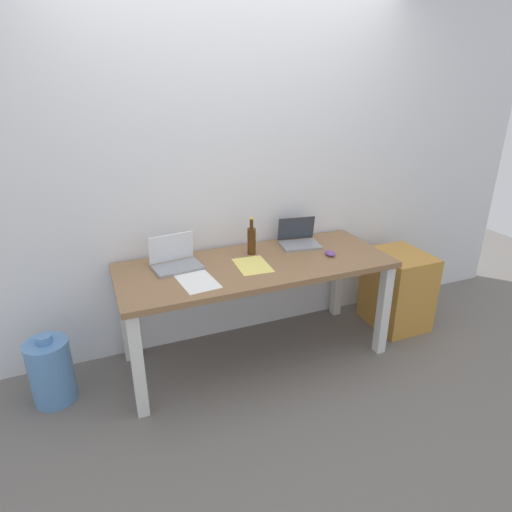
% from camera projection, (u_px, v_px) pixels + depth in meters
% --- Properties ---
extents(ground_plane, '(8.00, 8.00, 0.00)m').
position_uv_depth(ground_plane, '(256.00, 354.00, 3.22)').
color(ground_plane, slate).
extents(back_wall, '(5.20, 0.08, 2.60)m').
position_uv_depth(back_wall, '(233.00, 169.00, 3.09)').
color(back_wall, white).
rests_on(back_wall, ground).
extents(desk, '(1.86, 0.73, 0.74)m').
position_uv_depth(desk, '(256.00, 275.00, 2.97)').
color(desk, olive).
rests_on(desk, ground).
extents(laptop_left, '(0.33, 0.25, 0.21)m').
position_uv_depth(laptop_left, '(175.00, 260.00, 2.86)').
color(laptop_left, gray).
rests_on(laptop_left, desk).
extents(laptop_right, '(0.31, 0.27, 0.20)m').
position_uv_depth(laptop_right, '(299.00, 240.00, 3.24)').
color(laptop_right, gray).
rests_on(laptop_right, desk).
extents(beer_bottle, '(0.06, 0.06, 0.27)m').
position_uv_depth(beer_bottle, '(252.00, 240.00, 3.05)').
color(beer_bottle, '#47280F').
rests_on(beer_bottle, desk).
extents(computer_mouse, '(0.06, 0.10, 0.03)m').
position_uv_depth(computer_mouse, '(330.00, 253.00, 3.05)').
color(computer_mouse, '#724799').
rests_on(computer_mouse, desk).
extents(paper_sheet_front_left, '(0.24, 0.32, 0.00)m').
position_uv_depth(paper_sheet_front_left, '(198.00, 282.00, 2.66)').
color(paper_sheet_front_left, white).
rests_on(paper_sheet_front_left, desk).
extents(paper_sheet_center, '(0.23, 0.31, 0.00)m').
position_uv_depth(paper_sheet_center, '(253.00, 265.00, 2.89)').
color(paper_sheet_center, '#F4E06B').
rests_on(paper_sheet_center, desk).
extents(water_cooler_jug, '(0.26, 0.26, 0.47)m').
position_uv_depth(water_cooler_jug, '(51.00, 371.00, 2.69)').
color(water_cooler_jug, '#598CC6').
rests_on(water_cooler_jug, ground).
extents(filing_cabinet, '(0.40, 0.48, 0.62)m').
position_uv_depth(filing_cabinet, '(397.00, 289.00, 3.52)').
color(filing_cabinet, '#C68938').
rests_on(filing_cabinet, ground).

